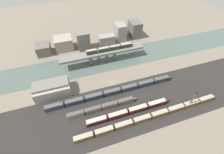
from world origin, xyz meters
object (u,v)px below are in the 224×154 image
at_px(train_yard_mid, 130,111).
at_px(warehouse_building, 52,89).
at_px(train_yard_outer, 114,92).
at_px(signal_tower, 192,100).
at_px(train_yard_near, 153,116).
at_px(train_yard_far, 103,107).
at_px(train_on_bridge, 110,48).

distance_m(train_yard_mid, warehouse_building, 56.73).
xyz_separation_m(train_yard_outer, signal_tower, (44.03, -26.34, 5.44)).
height_order(train_yard_near, train_yard_far, train_yard_far).
bearing_deg(warehouse_building, train_yard_outer, -18.80).
relative_size(train_yard_far, signal_tower, 3.21).
bearing_deg(train_yard_mid, warehouse_building, 144.42).
bearing_deg(signal_tower, train_yard_far, 163.74).
distance_m(train_yard_outer, signal_tower, 51.60).
distance_m(train_on_bridge, train_yard_far, 54.03).
relative_size(train_on_bridge, warehouse_building, 1.76).
bearing_deg(signal_tower, train_yard_mid, 169.20).
height_order(train_yard_near, warehouse_building, warehouse_building).
relative_size(train_on_bridge, train_yard_mid, 0.73).
xyz_separation_m(train_yard_mid, train_yard_far, (-15.53, 8.53, -0.05)).
xyz_separation_m(train_on_bridge, train_yard_far, (-20.79, -48.84, -10.09)).
bearing_deg(train_yard_far, signal_tower, -16.26).
height_order(train_on_bridge, train_yard_far, train_on_bridge).
distance_m(train_yard_near, train_yard_mid, 14.45).
height_order(train_yard_near, signal_tower, signal_tower).
relative_size(train_yard_mid, train_yard_outer, 0.61).
xyz_separation_m(warehouse_building, signal_tower, (85.72, -40.53, 2.59)).
bearing_deg(train_yard_outer, signal_tower, -30.88).
xyz_separation_m(train_on_bridge, warehouse_building, (-51.34, -24.40, -7.26)).
xyz_separation_m(train_yard_near, warehouse_building, (-58.57, 40.23, 3.04)).
bearing_deg(train_yard_far, warehouse_building, 141.35).
bearing_deg(train_yard_mid, signal_tower, -10.80).
relative_size(train_on_bridge, train_yard_far, 0.89).
height_order(train_yard_near, train_yard_mid, train_yard_mid).
relative_size(train_yard_near, train_yard_outer, 1.04).
height_order(train_yard_mid, train_yard_far, train_yard_mid).
bearing_deg(train_on_bridge, train_yard_mid, -95.24).
relative_size(train_yard_far, warehouse_building, 1.97).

